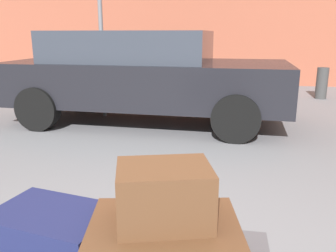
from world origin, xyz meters
The scene contains 6 objects.
suitcase_brown_center centered at (0.20, -0.07, 0.47)m, with size 0.64×0.45×0.27m, color #51331E.
suitcase_navy_rear_left centered at (-0.36, 0.00, 0.45)m, with size 0.56×0.37×0.23m, color #191E47.
duffel_bag_brown_topmost_pile centered at (0.20, -0.07, 0.73)m, with size 0.39×0.29×0.25m, color #51331E.
parked_car centered at (-0.88, 4.05, 0.76)m, with size 4.37×2.07×1.42m.
bollard_kerb_near centered at (2.45, 6.69, 0.34)m, with size 0.24×0.24×0.67m, color #383838.
no_parking_sign centered at (-1.63, 4.29, 1.59)m, with size 0.50×0.09×2.58m.
Camera 1 is at (0.44, -1.41, 1.38)m, focal length 37.90 mm.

